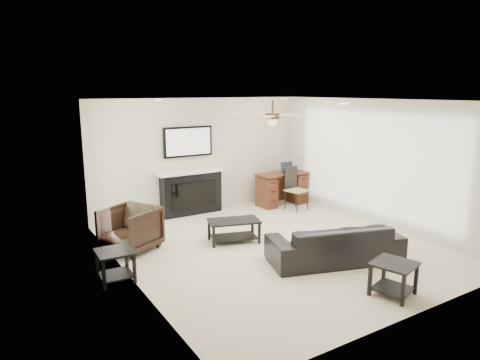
% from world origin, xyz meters
% --- Properties ---
extents(room_shell, '(5.50, 5.54, 2.52)m').
position_xyz_m(room_shell, '(0.19, 0.08, 1.68)').
color(room_shell, beige).
rests_on(room_shell, ground).
extents(sofa, '(2.23, 1.40, 0.61)m').
position_xyz_m(sofa, '(0.44, -1.01, 0.30)').
color(sofa, black).
rests_on(sofa, ground).
extents(armchair, '(1.11, 1.10, 0.75)m').
position_xyz_m(armchair, '(-2.16, 1.14, 0.38)').
color(armchair, black).
rests_on(armchair, ground).
extents(coffee_table, '(1.00, 0.73, 0.40)m').
position_xyz_m(coffee_table, '(-0.46, 0.59, 0.20)').
color(coffee_table, black).
rests_on(coffee_table, ground).
extents(end_table_near, '(0.65, 0.65, 0.45)m').
position_xyz_m(end_table_near, '(0.29, -2.26, 0.23)').
color(end_table_near, black).
rests_on(end_table_near, ground).
extents(end_table_left, '(0.52, 0.52, 0.45)m').
position_xyz_m(end_table_left, '(-2.71, 0.09, 0.23)').
color(end_table_left, black).
rests_on(end_table_left, ground).
extents(fireplace_unit, '(1.52, 0.34, 1.91)m').
position_xyz_m(fireplace_unit, '(-0.34, 2.58, 0.95)').
color(fireplace_unit, black).
rests_on(fireplace_unit, ground).
extents(desk, '(1.22, 0.56, 0.76)m').
position_xyz_m(desk, '(1.82, 2.19, 0.38)').
color(desk, '#39160E').
rests_on(desk, ground).
extents(desk_chair, '(0.49, 0.50, 0.97)m').
position_xyz_m(desk_chair, '(1.82, 1.64, 0.48)').
color(desk_chair, black).
rests_on(desk_chair, ground).
extents(laptop, '(0.33, 0.24, 0.23)m').
position_xyz_m(laptop, '(2.02, 2.17, 0.88)').
color(laptop, black).
rests_on(laptop, desk).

